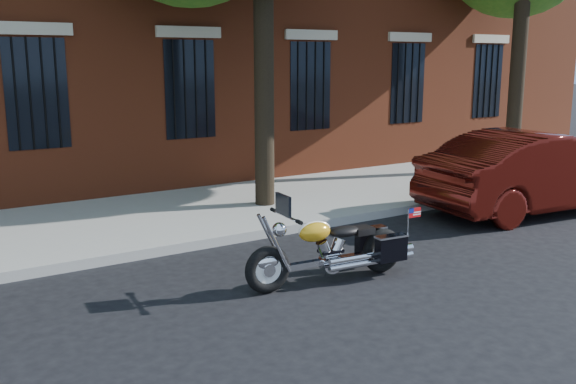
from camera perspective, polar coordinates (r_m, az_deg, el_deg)
ground at (r=9.50m, az=4.26°, el=-5.58°), size 120.00×120.00×0.00m
curb at (r=10.57m, az=-0.21°, el=-3.32°), size 40.00×0.16×0.15m
sidewalk at (r=12.16m, az=-4.95°, el=-1.35°), size 40.00×3.60×0.15m
motorcycle at (r=8.30m, az=4.29°, el=-5.20°), size 2.39×0.80×1.22m
car_maroon at (r=12.78m, az=21.33°, el=1.68°), size 4.79×2.13×1.53m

